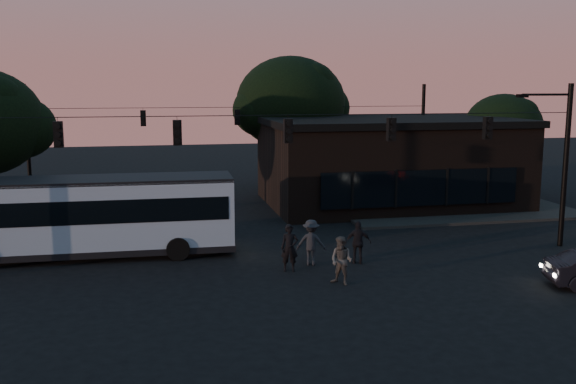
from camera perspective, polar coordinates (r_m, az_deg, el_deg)
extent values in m
plane|color=black|center=(23.72, 2.03, -8.73)|extent=(120.00, 120.00, 0.00)
cube|color=black|center=(40.56, 13.78, -1.23)|extent=(14.00, 10.00, 0.15)
cube|color=black|center=(40.83, 8.90, 2.44)|extent=(15.00, 10.00, 5.00)
cube|color=black|center=(40.60, 9.00, 6.23)|extent=(15.40, 10.40, 0.40)
cube|color=black|center=(36.24, 11.74, 0.36)|extent=(11.50, 0.18, 2.00)
cylinder|color=black|center=(45.20, 0.22, 2.59)|extent=(0.44, 0.44, 4.00)
ellipsoid|color=black|center=(44.89, 0.23, 7.92)|extent=(7.60, 7.60, 6.46)
cylinder|color=black|center=(46.64, 18.38, 1.70)|extent=(0.44, 0.44, 3.00)
ellipsoid|color=black|center=(46.35, 18.59, 5.56)|extent=(5.20, 5.20, 4.42)
cylinder|color=black|center=(32.00, 23.44, 2.12)|extent=(0.24, 0.24, 7.50)
cylinder|color=black|center=(26.46, 0.00, 6.85)|extent=(26.00, 0.03, 0.03)
cube|color=black|center=(26.16, -19.74, 4.84)|extent=(0.34, 0.30, 1.00)
cube|color=black|center=(25.94, -9.81, 5.22)|extent=(0.34, 0.30, 1.00)
cube|color=black|center=(26.50, 0.00, 5.45)|extent=(0.34, 0.30, 1.00)
cube|color=black|center=(27.78, 9.16, 5.51)|extent=(0.34, 0.30, 1.00)
cube|color=black|center=(29.70, 17.32, 5.45)|extent=(0.34, 0.30, 1.00)
cylinder|color=black|center=(42.68, -22.12, 3.85)|extent=(0.24, 0.24, 7.50)
cylinder|color=black|center=(45.91, 11.85, 4.69)|extent=(0.24, 0.24, 7.50)
cylinder|color=black|center=(42.24, -4.55, 7.52)|extent=(26.00, 0.03, 0.03)
cube|color=black|center=(41.91, -12.75, 6.42)|extent=(0.34, 0.30, 1.00)
cube|color=black|center=(42.27, -4.54, 6.64)|extent=(0.34, 0.30, 1.00)
cube|color=black|center=(43.46, 3.39, 6.73)|extent=(0.34, 0.30, 1.00)
cube|color=#94A6BC|center=(29.09, -17.10, -1.79)|extent=(12.24, 3.00, 2.88)
cube|color=black|center=(29.04, -17.13, -1.26)|extent=(11.75, 3.03, 1.00)
cube|color=black|center=(28.85, -17.24, 1.01)|extent=(12.24, 3.00, 0.17)
cube|color=black|center=(29.42, -16.96, -4.76)|extent=(12.34, 3.06, 0.28)
cylinder|color=black|center=(27.87, -9.74, -5.03)|extent=(1.00, 0.30, 1.00)
cylinder|color=black|center=(30.56, -9.86, -3.74)|extent=(1.00, 0.30, 1.00)
imported|color=black|center=(25.82, 0.14, -4.99)|extent=(0.78, 0.60, 1.92)
imported|color=#413E3B|center=(24.23, 4.77, -6.10)|extent=(1.12, 1.13, 1.84)
imported|color=black|center=(27.06, 6.26, -4.48)|extent=(1.14, 0.68, 1.83)
imported|color=black|center=(26.75, 2.07, -4.49)|extent=(1.40, 1.09, 1.91)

